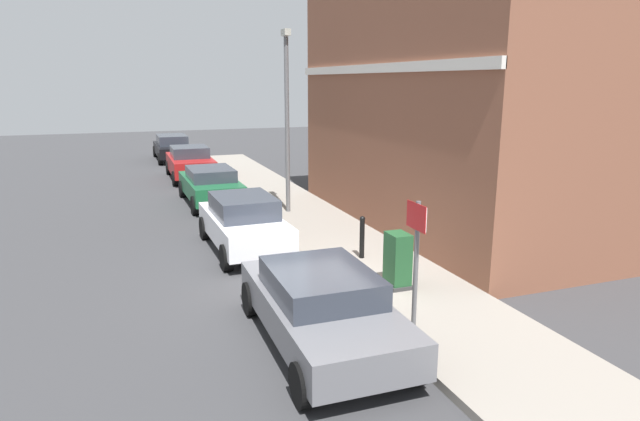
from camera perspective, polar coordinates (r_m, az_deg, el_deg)
The scene contains 12 objects.
ground at distance 11.95m, azimuth -1.42°, elevation -7.94°, with size 80.00×80.00×0.00m, color #38383A.
sidewalk at distance 17.92m, azimuth -2.00°, elevation -0.42°, with size 2.70×30.00×0.15m, color gray.
corner_building at distance 17.65m, azimuth 16.94°, elevation 11.57°, with size 7.70×11.18×7.92m.
car_grey at distance 9.23m, azimuth 0.14°, elevation -9.81°, with size 1.95×4.31×1.32m.
car_white at distance 14.37m, azimuth -7.92°, elevation -1.21°, with size 1.86×3.98×1.46m.
car_green at distance 20.04m, azimuth -11.30°, elevation 2.67°, with size 1.89×4.20×1.33m.
car_red at distance 25.44m, azimuth -13.34°, elevation 4.90°, with size 1.91×4.23×1.47m.
car_black at distance 31.83m, azimuth -15.10°, elevation 6.39°, with size 1.87×4.50×1.41m.
utility_cabinet at distance 11.50m, azimuth 8.06°, elevation -5.33°, with size 0.46×0.61×1.15m.
bollard_near_cabinet at distance 13.23m, azimuth 4.39°, elevation -2.63°, with size 0.14×0.14×1.04m.
street_sign at distance 9.14m, azimuth 9.95°, elevation -3.88°, with size 0.08×0.60×2.30m.
lamppost at distance 17.62m, azimuth -3.45°, elevation 9.95°, with size 0.20×0.44×5.72m.
Camera 1 is at (-3.56, -10.55, 4.33)m, focal length 30.81 mm.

